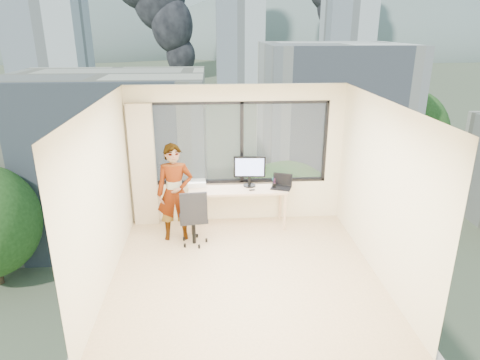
{
  "coord_description": "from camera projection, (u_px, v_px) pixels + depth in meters",
  "views": [
    {
      "loc": [
        -0.46,
        -5.65,
        3.56
      ],
      "look_at": [
        0.0,
        1.0,
        1.15
      ],
      "focal_mm": 31.84,
      "sensor_mm": 36.0,
      "label": 1
    }
  ],
  "objects": [
    {
      "name": "wall_front",
      "position": [
        261.0,
        268.0,
        4.22
      ],
      "size": [
        4.0,
        0.01,
        2.6
      ],
      "primitive_type": "cube",
      "color": "beige",
      "rests_on": "ground"
    },
    {
      "name": "chair",
      "position": [
        193.0,
        216.0,
        7.25
      ],
      "size": [
        0.59,
        0.59,
        1.04
      ],
      "primitive_type": null,
      "rotation": [
        0.0,
        0.0,
        0.11
      ],
      "color": "black",
      "rests_on": "floor"
    },
    {
      "name": "tree_c",
      "position": [
        409.0,
        143.0,
        48.54
      ],
      "size": [
        8.4,
        8.4,
        10.0
      ],
      "primitive_type": null,
      "color": "#244717",
      "rests_on": "exterior_ground"
    },
    {
      "name": "far_tower_b",
      "position": [
        239.0,
        36.0,
        119.3
      ],
      "size": [
        13.0,
        13.0,
        30.0
      ],
      "primitive_type": "cube",
      "color": "silver",
      "rests_on": "exterior_ground"
    },
    {
      "name": "far_tower_c",
      "position": [
        346.0,
        41.0,
        141.12
      ],
      "size": [
        15.0,
        15.0,
        26.0
      ],
      "primitive_type": "cube",
      "color": "silver",
      "rests_on": "exterior_ground"
    },
    {
      "name": "exterior_ground",
      "position": [
        212.0,
        91.0,
        123.89
      ],
      "size": [
        400.0,
        400.0,
        0.04
      ],
      "primitive_type": "cube",
      "color": "#515B3D",
      "rests_on": "ground"
    },
    {
      "name": "far_tower_a",
      "position": [
        52.0,
        44.0,
        93.42
      ],
      "size": [
        14.0,
        14.0,
        28.0
      ],
      "primitive_type": "cube",
      "color": "silver",
      "rests_on": "exterior_ground"
    },
    {
      "name": "far_tower_d",
      "position": [
        34.0,
        47.0,
        144.44
      ],
      "size": [
        16.0,
        14.0,
        22.0
      ],
      "primitive_type": "cube",
      "color": "silver",
      "rests_on": "exterior_ground"
    },
    {
      "name": "near_bldg_b",
      "position": [
        329.0,
        122.0,
        45.0
      ],
      "size": [
        14.0,
        13.0,
        16.0
      ],
      "primitive_type": "cube",
      "color": "white",
      "rests_on": "exterior_ground"
    },
    {
      "name": "game_console",
      "position": [
        196.0,
        183.0,
        7.98
      ],
      "size": [
        0.36,
        0.31,
        0.08
      ],
      "primitive_type": "cube",
      "rotation": [
        0.0,
        0.0,
        0.07
      ],
      "color": "white",
      "rests_on": "desk"
    },
    {
      "name": "near_bldg_a",
      "position": [
        112.0,
        157.0,
        36.49
      ],
      "size": [
        16.0,
        12.0,
        14.0
      ],
      "primitive_type": "cube",
      "color": "beige",
      "rests_on": "exterior_ground"
    },
    {
      "name": "desk",
      "position": [
        238.0,
        207.0,
        7.97
      ],
      "size": [
        1.8,
        0.6,
        0.75
      ],
      "primitive_type": "cube",
      "color": "#D7B090",
      "rests_on": "floor"
    },
    {
      "name": "wall_right",
      "position": [
        381.0,
        190.0,
        6.22
      ],
      "size": [
        0.01,
        4.0,
        2.6
      ],
      "primitive_type": "cube",
      "color": "beige",
      "rests_on": "ground"
    },
    {
      "name": "floor",
      "position": [
        244.0,
        272.0,
        6.54
      ],
      "size": [
        4.0,
        4.0,
        0.01
      ],
      "primitive_type": "cube",
      "color": "beige",
      "rests_on": "ground"
    },
    {
      "name": "person",
      "position": [
        175.0,
        193.0,
        7.33
      ],
      "size": [
        0.65,
        0.44,
        1.72
      ],
      "primitive_type": "imported",
      "rotation": [
        0.0,
        0.0,
        0.05
      ],
      "color": "#2D2D33",
      "rests_on": "floor"
    },
    {
      "name": "ceiling",
      "position": [
        245.0,
        103.0,
        5.65
      ],
      "size": [
        4.0,
        4.0,
        0.01
      ],
      "primitive_type": "cube",
      "color": "white",
      "rests_on": "ground"
    },
    {
      "name": "tree_b",
      "position": [
        285.0,
        246.0,
        26.91
      ],
      "size": [
        7.6,
        7.6,
        9.0
      ],
      "primitive_type": null,
      "color": "#244717",
      "rests_on": "exterior_ground"
    },
    {
      "name": "cellphone",
      "position": [
        252.0,
        190.0,
        7.74
      ],
      "size": [
        0.11,
        0.08,
        0.01
      ],
      "primitive_type": "cube",
      "rotation": [
        0.0,
        0.0,
        0.31
      ],
      "color": "black",
      "rests_on": "desk"
    },
    {
      "name": "wall_left",
      "position": [
        103.0,
        197.0,
        5.97
      ],
      "size": [
        0.01,
        4.0,
        2.6
      ],
      "primitive_type": "cube",
      "color": "beige",
      "rests_on": "ground"
    },
    {
      "name": "hill_a",
      "position": [
        42.0,
        53.0,
        303.82
      ],
      "size": [
        288.0,
        216.0,
        90.0
      ],
      "primitive_type": "ellipsoid",
      "color": "slate",
      "rests_on": "exterior_ground"
    },
    {
      "name": "pen_cup",
      "position": [
        274.0,
        185.0,
        7.84
      ],
      "size": [
        0.08,
        0.08,
        0.09
      ],
      "primitive_type": "cylinder",
      "rotation": [
        0.0,
        0.0,
        0.03
      ],
      "color": "black",
      "rests_on": "desk"
    },
    {
      "name": "monitor",
      "position": [
        250.0,
        171.0,
        7.86
      ],
      "size": [
        0.59,
        0.16,
        0.58
      ],
      "primitive_type": null,
      "rotation": [
        0.0,
        0.0,
        -0.07
      ],
      "color": "black",
      "rests_on": "desk"
    },
    {
      "name": "window_wall",
      "position": [
        239.0,
        143.0,
        7.9
      ],
      "size": [
        3.3,
        0.16,
        1.55
      ],
      "primitive_type": null,
      "color": "black",
      "rests_on": "ground"
    },
    {
      "name": "hill_b",
      "position": [
        344.0,
        51.0,
        317.96
      ],
      "size": [
        300.0,
        220.0,
        96.0
      ],
      "primitive_type": "ellipsoid",
      "color": "slate",
      "rests_on": "exterior_ground"
    },
    {
      "name": "curtain",
      "position": [
        143.0,
        166.0,
        7.8
      ],
      "size": [
        0.45,
        0.14,
        2.3
      ],
      "primitive_type": "cube",
      "color": "beige",
      "rests_on": "floor"
    },
    {
      "name": "handbag",
      "position": [
        279.0,
        179.0,
        8.02
      ],
      "size": [
        0.3,
        0.21,
        0.21
      ],
      "primitive_type": "ellipsoid",
      "rotation": [
        0.0,
        0.0,
        -0.28
      ],
      "color": "#0C4C42",
      "rests_on": "desk"
    },
    {
      "name": "laptop",
      "position": [
        281.0,
        182.0,
        7.8
      ],
      "size": [
        0.47,
        0.48,
        0.23
      ],
      "primitive_type": null,
      "rotation": [
        0.0,
        0.0,
        -0.36
      ],
      "color": "black",
      "rests_on": "desk"
    }
  ]
}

